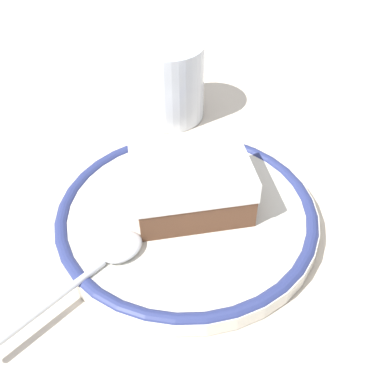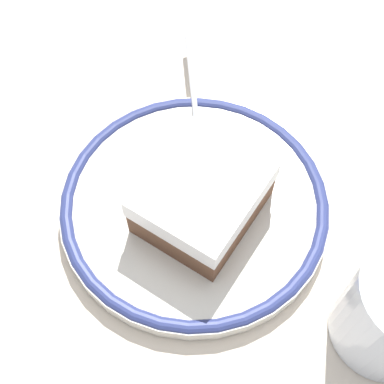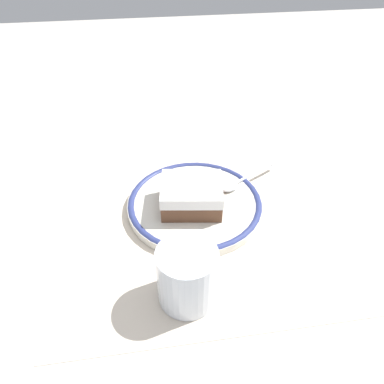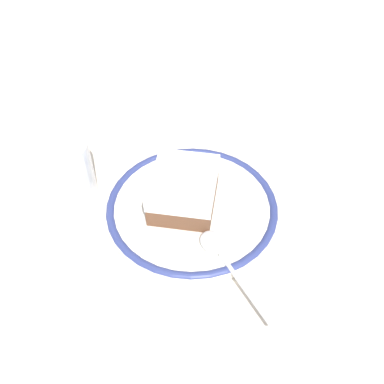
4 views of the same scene
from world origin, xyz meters
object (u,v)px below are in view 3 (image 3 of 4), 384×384
Objects in this scene: plate at (192,204)px; cake_slice at (192,195)px; spoon at (235,183)px; cup at (187,278)px.

cake_slice reaches higher than plate.
cake_slice is at bearing -152.27° from spoon.
spoon is 1.57× the size of cup.
spoon is at bearing 27.73° from cake_slice.
plate is at bearing 77.61° from cake_slice.
cake_slice is 0.82× the size of spoon.
plate is 2.69× the size of cup.
spoon is (0.08, 0.04, -0.02)m from cake_slice.
cup is (-0.03, -0.15, 0.00)m from cake_slice.
cake_slice is 1.28× the size of cup.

